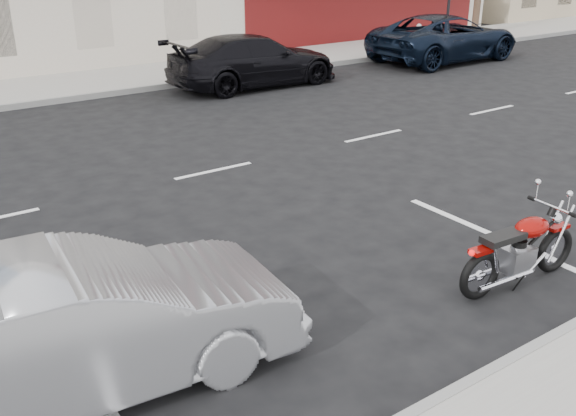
# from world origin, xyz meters

# --- Properties ---
(ground) EXTENTS (120.00, 120.00, 0.00)m
(ground) POSITION_xyz_m (0.00, 0.00, 0.00)
(ground) COLOR black
(ground) RESTS_ON ground
(fire_hydrant) EXTENTS (0.20, 0.20, 0.72)m
(fire_hydrant) POSITION_xyz_m (12.00, 8.50, 0.53)
(fire_hydrant) COLOR beige
(fire_hydrant) RESTS_ON sidewalk_far
(motorcycle) EXTENTS (1.96, 0.65, 0.98)m
(motorcycle) POSITION_xyz_m (-0.25, -5.98, 0.45)
(motorcycle) COLOR black
(motorcycle) RESTS_ON ground
(sedan_silver) EXTENTS (4.34, 1.84, 1.39)m
(sedan_silver) POSITION_xyz_m (-6.04, -4.81, 0.70)
(sedan_silver) COLOR #94969B
(sedan_silver) RESTS_ON ground
(suv_far) EXTENTS (5.83, 2.82, 1.60)m
(suv_far) POSITION_xyz_m (10.28, 5.56, 0.80)
(suv_far) COLOR black
(suv_far) RESTS_ON ground
(car_far) EXTENTS (5.15, 2.12, 1.49)m
(car_far) POSITION_xyz_m (2.58, 5.87, 0.74)
(car_far) COLOR black
(car_far) RESTS_ON ground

